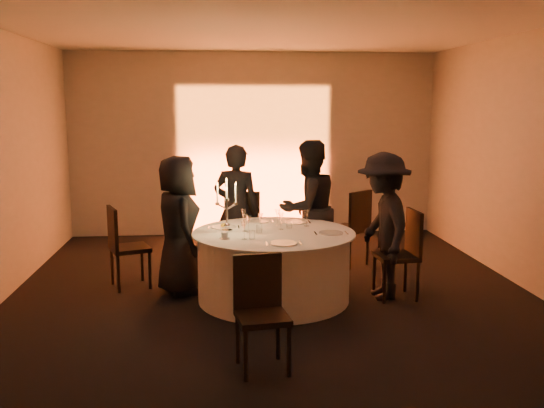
{
  "coord_description": "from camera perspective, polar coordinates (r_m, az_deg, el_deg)",
  "views": [
    {
      "loc": [
        -0.62,
        -6.51,
        2.18
      ],
      "look_at": [
        0.0,
        0.2,
        1.05
      ],
      "focal_mm": 40.0,
      "sensor_mm": 36.0,
      "label": 1
    }
  ],
  "objects": [
    {
      "name": "wine_glass_e",
      "position": [
        6.98,
        3.29,
        -0.99
      ],
      "size": [
        0.07,
        0.07,
        0.19
      ],
      "color": "white",
      "rests_on": "banquet_table"
    },
    {
      "name": "tumbler_a",
      "position": [
        6.89,
        1.63,
        -1.9
      ],
      "size": [
        0.07,
        0.07,
        0.09
      ],
      "primitive_type": "cylinder",
      "color": "white",
      "rests_on": "banquet_table"
    },
    {
      "name": "guest_back_left",
      "position": [
        7.75,
        -3.36,
        -0.51
      ],
      "size": [
        0.7,
        0.57,
        1.66
      ],
      "primitive_type": "imported",
      "rotation": [
        0.0,
        0.0,
        2.82
      ],
      "color": "black",
      "rests_on": "floor"
    },
    {
      "name": "wine_glass_g",
      "position": [
        7.02,
        0.52,
        -0.91
      ],
      "size": [
        0.07,
        0.07,
        0.19
      ],
      "color": "white",
      "rests_on": "banquet_table"
    },
    {
      "name": "wine_glass_c",
      "position": [
        6.29,
        -2.63,
        -2.14
      ],
      "size": [
        0.07,
        0.07,
        0.19
      ],
      "color": "white",
      "rests_on": "banquet_table"
    },
    {
      "name": "chair_back_left",
      "position": [
        7.98,
        -2.69,
        -1.93
      ],
      "size": [
        0.54,
        0.54,
        1.05
      ],
      "rotation": [
        0.0,
        0.0,
        2.96
      ],
      "color": "black",
      "rests_on": "floor"
    },
    {
      "name": "tumbler_b",
      "position": [
        6.33,
        -1.9,
        -2.93
      ],
      "size": [
        0.07,
        0.07,
        0.09
      ],
      "primitive_type": "cylinder",
      "color": "white",
      "rests_on": "banquet_table"
    },
    {
      "name": "banquet_table",
      "position": [
        6.78,
        0.16,
        -5.84
      ],
      "size": [
        1.8,
        1.8,
        0.77
      ],
      "color": "black",
      "rests_on": "floor"
    },
    {
      "name": "candelabra",
      "position": [
        6.69,
        -4.27,
        -0.83
      ],
      "size": [
        0.25,
        0.12,
        0.6
      ],
      "color": "silver",
      "rests_on": "banquet_table"
    },
    {
      "name": "plate_back_right",
      "position": [
        7.2,
        2.19,
        -1.71
      ],
      "size": [
        0.36,
        0.29,
        0.01
      ],
      "color": "silver",
      "rests_on": "banquet_table"
    },
    {
      "name": "ceiling",
      "position": [
        6.59,
        0.17,
        16.68
      ],
      "size": [
        7.0,
        7.0,
        0.0
      ],
      "primitive_type": "plane",
      "rotation": [
        3.14,
        0.0,
        0.0
      ],
      "color": "silver",
      "rests_on": "wall_back"
    },
    {
      "name": "wine_glass_b",
      "position": [
        6.75,
        -1.11,
        -1.34
      ],
      "size": [
        0.07,
        0.07,
        0.19
      ],
      "color": "white",
      "rests_on": "banquet_table"
    },
    {
      "name": "chair_right",
      "position": [
        6.95,
        12.27,
        -4.13
      ],
      "size": [
        0.46,
        0.46,
        1.0
      ],
      "rotation": [
        0.0,
        0.0,
        -1.52
      ],
      "color": "black",
      "rests_on": "floor"
    },
    {
      "name": "floor",
      "position": [
        6.89,
        0.15,
        -8.93
      ],
      "size": [
        7.0,
        7.0,
        0.0
      ],
      "primitive_type": "plane",
      "color": "black",
      "rests_on": "ground"
    },
    {
      "name": "plate_back_left",
      "position": [
        7.25,
        -1.3,
        -1.64
      ],
      "size": [
        0.35,
        0.25,
        0.01
      ],
      "color": "silver",
      "rests_on": "banquet_table"
    },
    {
      "name": "wine_glass_h",
      "position": [
        6.7,
        -2.57,
        -1.44
      ],
      "size": [
        0.07,
        0.07,
        0.19
      ],
      "color": "white",
      "rests_on": "banquet_table"
    },
    {
      "name": "guest_right",
      "position": [
        6.87,
        10.42,
        -2.04
      ],
      "size": [
        0.64,
        1.08,
        1.64
      ],
      "primitive_type": "imported",
      "rotation": [
        0.0,
        0.0,
        -1.55
      ],
      "color": "black",
      "rests_on": "floor"
    },
    {
      "name": "uplighter_fixture",
      "position": [
        9.95,
        -1.58,
        -2.84
      ],
      "size": [
        0.25,
        0.12,
        0.1
      ],
      "primitive_type": "cube",
      "color": "black",
      "rests_on": "floor"
    },
    {
      "name": "guest_left",
      "position": [
        7.01,
        -8.84,
        -1.97
      ],
      "size": [
        0.73,
        0.9,
        1.59
      ],
      "primitive_type": "imported",
      "rotation": [
        0.0,
        0.0,
        1.89
      ],
      "color": "black",
      "rests_on": "floor"
    },
    {
      "name": "wine_glass_d",
      "position": [
        7.02,
        -2.72,
        -0.92
      ],
      "size": [
        0.07,
        0.07,
        0.19
      ],
      "color": "white",
      "rests_on": "banquet_table"
    },
    {
      "name": "chair_left",
      "position": [
        7.37,
        -13.86,
        -3.52
      ],
      "size": [
        0.55,
        0.55,
        0.98
      ],
      "rotation": [
        0.0,
        0.0,
        1.93
      ],
      "color": "black",
      "rests_on": "floor"
    },
    {
      "name": "tumbler_c",
      "position": [
        6.63,
        -1.21,
        -2.36
      ],
      "size": [
        0.07,
        0.07,
        0.09
      ],
      "primitive_type": "cylinder",
      "color": "white",
      "rests_on": "banquet_table"
    },
    {
      "name": "plate_right",
      "position": [
        6.64,
        5.57,
        -2.72
      ],
      "size": [
        0.36,
        0.27,
        0.01
      ],
      "color": "silver",
      "rests_on": "banquet_table"
    },
    {
      "name": "coffee_cup",
      "position": [
        6.38,
        -4.48,
        -3.0
      ],
      "size": [
        0.11,
        0.11,
        0.07
      ],
      "color": "silver",
      "rests_on": "banquet_table"
    },
    {
      "name": "wine_glass_a",
      "position": [
        6.6,
        -2.22,
        -1.59
      ],
      "size": [
        0.07,
        0.07,
        0.19
      ],
      "color": "white",
      "rests_on": "banquet_table"
    },
    {
      "name": "wall_right",
      "position": [
        7.47,
        23.76,
        3.5
      ],
      "size": [
        0.0,
        7.0,
        7.0
      ],
      "primitive_type": "plane",
      "rotation": [
        1.57,
        0.0,
        -1.57
      ],
      "color": "#AFACA3",
      "rests_on": "floor"
    },
    {
      "name": "plate_left",
      "position": [
        6.93,
        -4.56,
        -2.1
      ],
      "size": [
        0.36,
        0.28,
        0.08
      ],
      "color": "silver",
      "rests_on": "banquet_table"
    },
    {
      "name": "wine_glass_f",
      "position": [
        6.79,
        0.84,
        -1.28
      ],
      "size": [
        0.07,
        0.07,
        0.19
      ],
      "color": "white",
      "rests_on": "banquet_table"
    },
    {
      "name": "wall_back",
      "position": [
        10.05,
        -1.73,
        5.63
      ],
      "size": [
        7.0,
        0.0,
        7.0
      ],
      "primitive_type": "plane",
      "rotation": [
        1.57,
        0.0,
        0.0
      ],
      "color": "#AFACA3",
      "rests_on": "floor"
    },
    {
      "name": "guest_back_right",
      "position": [
        7.62,
        3.44,
        -0.45
      ],
      "size": [
        1.05,
        0.98,
        1.73
      ],
      "primitive_type": "imported",
      "rotation": [
        0.0,
        0.0,
        -2.62
      ],
      "color": "black",
      "rests_on": "floor"
    },
    {
      "name": "chair_front",
      "position": [
        5.06,
        -1.1,
        -9.52
      ],
      "size": [
        0.46,
        0.47,
        0.94
      ],
      "rotation": [
        0.0,
        0.0,
        0.14
      ],
      "color": "black",
      "rests_on": "floor"
    },
    {
      "name": "wall_front",
      "position": [
        3.14,
        6.2,
        -2.98
      ],
      "size": [
        7.0,
        0.0,
        7.0
      ],
      "primitive_type": "plane",
      "rotation": [
        -1.57,
        0.0,
        0.0
      ],
      "color": "#AFACA3",
      "rests_on": "floor"
    },
    {
      "name": "chair_back_right",
      "position": [
        8.18,
        7.63,
        -1.82
      ],
      "size": [
        0.64,
        0.64,
        1.03
      ],
      "rotation": [
        0.0,
        0.0,
        -2.45
      ],
      "color": "black",
      "rests_on": "floor"
    },
    {
      "name": "plate_front",
      "position": [
        6.12,
        1.09,
        -3.72
      ],
      "size": [
        0.36,
        0.27,
        0.01
      ],
      "color": "silver",
      "rests_on": "banquet_table"
    }
  ]
}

